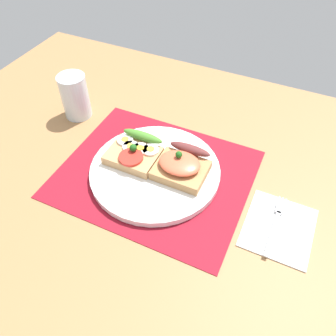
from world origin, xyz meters
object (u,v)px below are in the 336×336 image
(sandwich_egg_tomato, at_px, (135,152))
(drinking_glass, at_px, (75,96))
(napkin, at_px, (279,227))
(sandwich_salmon, at_px, (181,165))
(fork, at_px, (275,223))
(plate, at_px, (155,171))

(sandwich_egg_tomato, bearing_deg, drinking_glass, 157.37)
(napkin, bearing_deg, sandwich_salmon, 169.62)
(fork, xyz_separation_m, drinking_glass, (-0.52, 0.12, 0.05))
(sandwich_egg_tomato, xyz_separation_m, drinking_glass, (-0.21, 0.09, 0.02))
(sandwich_salmon, bearing_deg, napkin, -10.38)
(sandwich_egg_tomato, bearing_deg, napkin, -6.45)
(sandwich_egg_tomato, bearing_deg, sandwich_salmon, 1.59)
(sandwich_salmon, distance_m, napkin, 0.22)
(plate, relative_size, sandwich_salmon, 2.60)
(plate, distance_m, fork, 0.26)
(sandwich_salmon, bearing_deg, sandwich_egg_tomato, -178.41)
(plate, relative_size, fork, 1.95)
(drinking_glass, bearing_deg, plate, -20.75)
(plate, xyz_separation_m, fork, (0.26, -0.02, -0.00))
(sandwich_egg_tomato, height_order, sandwich_salmon, sandwich_salmon)
(plate, xyz_separation_m, sandwich_egg_tomato, (-0.05, 0.01, 0.02))
(drinking_glass, bearing_deg, sandwich_egg_tomato, -22.63)
(fork, bearing_deg, sandwich_egg_tomato, 173.81)
(sandwich_egg_tomato, relative_size, fork, 0.76)
(napkin, relative_size, drinking_glass, 1.27)
(sandwich_salmon, xyz_separation_m, napkin, (0.21, -0.04, -0.03))
(napkin, relative_size, fork, 0.99)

